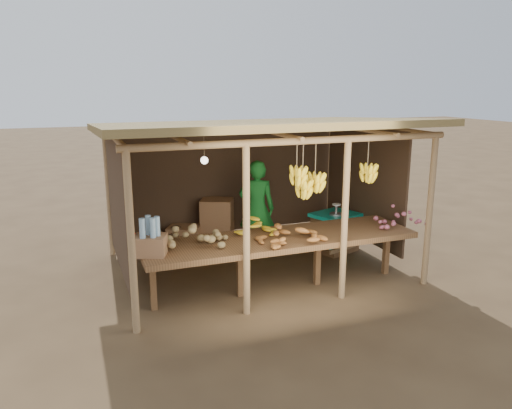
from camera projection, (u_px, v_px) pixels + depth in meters
name	position (u px, v px, depth m)	size (l,w,h in m)	color
ground	(256.00, 268.00, 8.05)	(60.00, 60.00, 0.00)	brown
stall_structure	(258.00, 148.00, 7.66)	(4.70, 3.50, 2.43)	#A27D54
counter	(280.00, 241.00, 7.02)	(3.90, 1.05, 0.80)	brown
potato_heap	(193.00, 232.00, 6.57)	(0.96, 0.58, 0.36)	olive
sweet_potato_heap	(293.00, 230.00, 6.72)	(0.86, 0.52, 0.35)	#A5622A
onion_heap	(401.00, 215.00, 7.47)	(0.75, 0.45, 0.35)	#BE5C73
banana_pile	(255.00, 223.00, 7.04)	(0.57, 0.34, 0.35)	yellow
tomato_basin	(141.00, 241.00, 6.57)	(0.36, 0.36, 0.19)	navy
bottle_box	(150.00, 240.00, 6.21)	(0.48, 0.43, 0.50)	#8F6240
vendor	(257.00, 209.00, 8.43)	(0.61, 0.40, 1.66)	#176B23
tarp_crate	(335.00, 231.00, 8.80)	(0.91, 0.85, 0.89)	brown
carton_stack	(206.00, 228.00, 8.88)	(1.28, 0.63, 0.88)	#8F6240
burlap_sacks	(165.00, 240.00, 8.66)	(0.81, 0.43, 0.58)	#453020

